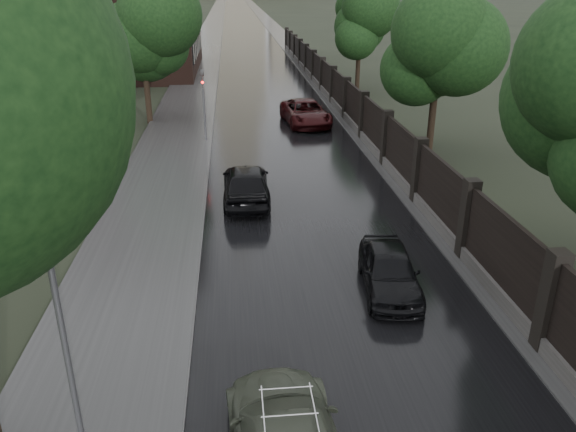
{
  "coord_description": "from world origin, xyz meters",
  "views": [
    {
      "loc": [
        -2.75,
        -5.81,
        8.44
      ],
      "look_at": [
        -1.13,
        10.51,
        1.5
      ],
      "focal_mm": 35.0,
      "sensor_mm": 36.0,
      "label": 1
    }
  ],
  "objects_px": {
    "tree_right_c": "(360,27)",
    "traffic_light": "(204,100)",
    "tree_left_far": "(142,37)",
    "lamp_post": "(72,382)",
    "hatchback_left": "(246,183)",
    "car_right_near": "(390,270)",
    "car_right_far": "(306,113)",
    "tree_right_b": "(438,55)"
  },
  "relations": [
    {
      "from": "car_right_near",
      "to": "lamp_post",
      "type": "bearing_deg",
      "value": -130.36
    },
    {
      "from": "tree_left_far",
      "to": "traffic_light",
      "type": "height_order",
      "value": "tree_left_far"
    },
    {
      "from": "tree_left_far",
      "to": "tree_right_c",
      "type": "height_order",
      "value": "tree_left_far"
    },
    {
      "from": "lamp_post",
      "to": "tree_right_b",
      "type": "bearing_deg",
      "value": 57.82
    },
    {
      "from": "traffic_light",
      "to": "tree_right_c",
      "type": "bearing_deg",
      "value": 51.82
    },
    {
      "from": "tree_right_b",
      "to": "lamp_post",
      "type": "bearing_deg",
      "value": -122.18
    },
    {
      "from": "car_right_far",
      "to": "car_right_near",
      "type": "bearing_deg",
      "value": -96.01
    },
    {
      "from": "tree_right_b",
      "to": "car_right_far",
      "type": "xyz_separation_m",
      "value": [
        -5.72,
        6.67,
        -4.2
      ]
    },
    {
      "from": "car_right_near",
      "to": "car_right_far",
      "type": "relative_size",
      "value": 0.71
    },
    {
      "from": "tree_right_b",
      "to": "traffic_light",
      "type": "bearing_deg",
      "value": 165.76
    },
    {
      "from": "tree_left_far",
      "to": "car_right_near",
      "type": "height_order",
      "value": "tree_left_far"
    },
    {
      "from": "tree_right_c",
      "to": "lamp_post",
      "type": "xyz_separation_m",
      "value": [
        -12.9,
        -38.5,
        -2.28
      ]
    },
    {
      "from": "tree_right_c",
      "to": "traffic_light",
      "type": "bearing_deg",
      "value": -128.18
    },
    {
      "from": "lamp_post",
      "to": "car_right_near",
      "type": "relative_size",
      "value": 1.32
    },
    {
      "from": "hatchback_left",
      "to": "car_right_near",
      "type": "xyz_separation_m",
      "value": [
        3.92,
        -7.61,
        -0.13
      ]
    },
    {
      "from": "hatchback_left",
      "to": "car_right_near",
      "type": "height_order",
      "value": "hatchback_left"
    },
    {
      "from": "tree_right_b",
      "to": "hatchback_left",
      "type": "height_order",
      "value": "tree_right_b"
    },
    {
      "from": "traffic_light",
      "to": "car_right_far",
      "type": "distance_m",
      "value": 7.3
    },
    {
      "from": "traffic_light",
      "to": "tree_left_far",
      "type": "bearing_deg",
      "value": 126.47
    },
    {
      "from": "tree_right_b",
      "to": "lamp_post",
      "type": "height_order",
      "value": "tree_right_b"
    },
    {
      "from": "car_right_near",
      "to": "traffic_light",
      "type": "bearing_deg",
      "value": 115.32
    },
    {
      "from": "tree_right_b",
      "to": "traffic_light",
      "type": "distance_m",
      "value": 12.44
    },
    {
      "from": "tree_right_b",
      "to": "traffic_light",
      "type": "height_order",
      "value": "tree_right_b"
    },
    {
      "from": "tree_right_b",
      "to": "lamp_post",
      "type": "relative_size",
      "value": 1.37
    },
    {
      "from": "tree_right_c",
      "to": "car_right_far",
      "type": "relative_size",
      "value": 1.3
    },
    {
      "from": "traffic_light",
      "to": "car_right_far",
      "type": "bearing_deg",
      "value": 31.19
    },
    {
      "from": "tree_right_c",
      "to": "car_right_near",
      "type": "xyz_separation_m",
      "value": [
        -5.9,
        -31.82,
        -4.29
      ]
    },
    {
      "from": "car_right_near",
      "to": "car_right_far",
      "type": "height_order",
      "value": "car_right_far"
    },
    {
      "from": "tree_left_far",
      "to": "car_right_near",
      "type": "distance_m",
      "value": 24.28
    },
    {
      "from": "tree_left_far",
      "to": "lamp_post",
      "type": "distance_m",
      "value": 28.73
    },
    {
      "from": "tree_left_far",
      "to": "hatchback_left",
      "type": "height_order",
      "value": "tree_left_far"
    },
    {
      "from": "tree_right_c",
      "to": "car_right_near",
      "type": "relative_size",
      "value": 1.82
    },
    {
      "from": "tree_right_b",
      "to": "car_right_far",
      "type": "height_order",
      "value": "tree_right_b"
    },
    {
      "from": "tree_left_far",
      "to": "lamp_post",
      "type": "bearing_deg",
      "value": -84.79
    },
    {
      "from": "traffic_light",
      "to": "car_right_near",
      "type": "bearing_deg",
      "value": -70.67
    },
    {
      "from": "car_right_near",
      "to": "car_right_far",
      "type": "bearing_deg",
      "value": 95.48
    },
    {
      "from": "traffic_light",
      "to": "car_right_near",
      "type": "height_order",
      "value": "traffic_light"
    },
    {
      "from": "tree_right_b",
      "to": "tree_right_c",
      "type": "bearing_deg",
      "value": 90.0
    },
    {
      "from": "tree_right_b",
      "to": "tree_right_c",
      "type": "distance_m",
      "value": 18.0
    },
    {
      "from": "traffic_light",
      "to": "hatchback_left",
      "type": "height_order",
      "value": "traffic_light"
    },
    {
      "from": "hatchback_left",
      "to": "lamp_post",
      "type": "bearing_deg",
      "value": 78.25
    },
    {
      "from": "lamp_post",
      "to": "car_right_far",
      "type": "height_order",
      "value": "lamp_post"
    }
  ]
}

